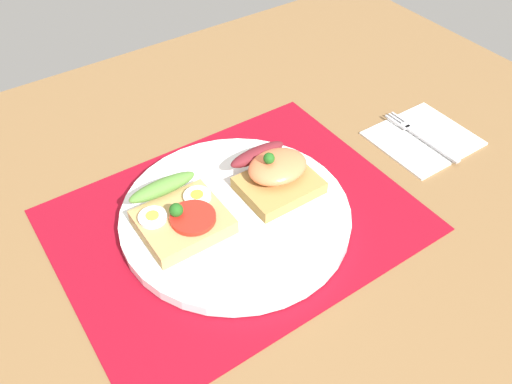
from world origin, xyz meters
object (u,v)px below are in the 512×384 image
at_px(plate, 236,215).
at_px(sandwich_salmon, 275,172).
at_px(napkin, 423,138).
at_px(fork, 419,135).
at_px(sandwich_egg_tomato, 180,215).

height_order(plate, sandwich_salmon, sandwich_salmon).
height_order(napkin, fork, fork).
relative_size(sandwich_salmon, napkin, 0.70).
height_order(sandwich_egg_tomato, fork, sandwich_egg_tomato).
xyz_separation_m(sandwich_egg_tomato, napkin, (0.37, -0.04, -0.03)).
distance_m(sandwich_salmon, fork, 0.24).
height_order(sandwich_salmon, fork, sandwich_salmon).
bearing_deg(sandwich_egg_tomato, plate, -15.91).
bearing_deg(sandwich_egg_tomato, sandwich_salmon, -2.53).
relative_size(sandwich_egg_tomato, sandwich_salmon, 1.07).
bearing_deg(plate, sandwich_salmon, 10.61).
relative_size(napkin, fork, 1.02).
bearing_deg(napkin, plate, 176.64).
relative_size(sandwich_egg_tomato, napkin, 0.75).
height_order(sandwich_salmon, napkin, sandwich_salmon).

